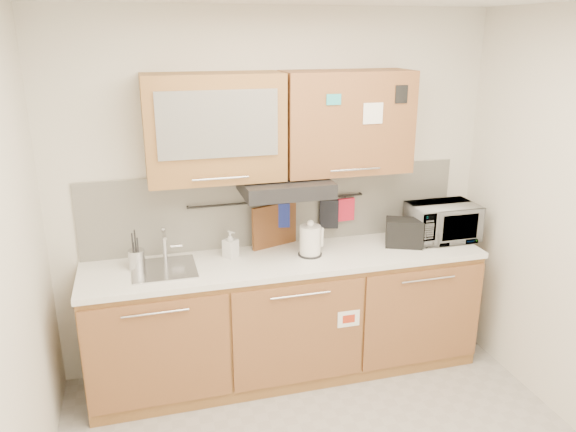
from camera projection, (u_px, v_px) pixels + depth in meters
wall_back at (276, 194)px, 4.11m from camera, size 3.20×0.00×3.20m
base_cabinet at (287, 322)px, 4.10m from camera, size 2.80×0.64×0.88m
countertop at (287, 260)px, 3.95m from camera, size 2.82×0.62×0.04m
backsplash at (277, 207)px, 4.13m from camera, size 2.80×0.02×0.56m
upper_cabinets at (281, 125)px, 3.78m from camera, size 1.82×0.37×0.70m
range_hood at (285, 186)px, 3.84m from camera, size 0.60×0.46×0.10m
sink at (164, 269)px, 3.74m from camera, size 0.42×0.40×0.26m
utensil_rail at (278, 201)px, 4.07m from camera, size 1.30×0.02×0.02m
utensil_crock at (137, 259)px, 3.73m from camera, size 0.13×0.13×0.27m
kettle at (310, 241)px, 3.95m from camera, size 0.20×0.19×0.26m
toaster at (404, 232)px, 4.12m from camera, size 0.31×0.25×0.20m
microwave at (442, 222)px, 4.24m from camera, size 0.50×0.34×0.28m
soap_bottle at (230, 244)px, 3.92m from camera, size 0.12×0.12×0.19m
cutting_board at (276, 235)px, 4.13m from camera, size 0.38×0.16×0.48m
oven_mitt at (282, 215)px, 4.10m from camera, size 0.11×0.04×0.18m
dark_pouch at (329, 214)px, 4.20m from camera, size 0.15×0.07×0.22m
pot_holder at (345, 210)px, 4.22m from camera, size 0.14×0.03×0.17m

